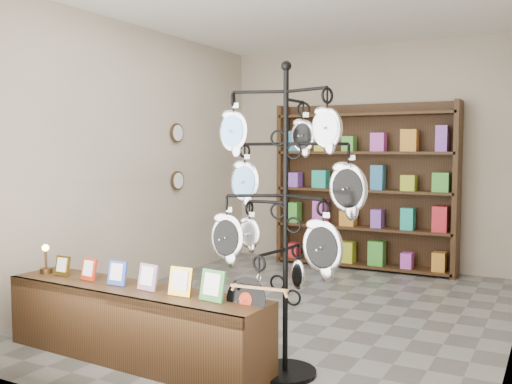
% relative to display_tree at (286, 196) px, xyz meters
% --- Properties ---
extents(ground, '(5.00, 5.00, 0.00)m').
position_rel_display_tree_xyz_m(ground, '(-0.62, 1.49, -1.27)').
color(ground, slate).
rests_on(ground, ground).
extents(room_envelope, '(5.00, 5.00, 5.00)m').
position_rel_display_tree_xyz_m(room_envelope, '(-0.62, 1.49, 0.58)').
color(room_envelope, '#B7A693').
rests_on(room_envelope, ground).
extents(display_tree, '(1.13, 0.93, 2.21)m').
position_rel_display_tree_xyz_m(display_tree, '(0.00, 0.00, 0.00)').
color(display_tree, black).
rests_on(display_tree, ground).
extents(front_shelf, '(2.29, 0.58, 0.80)m').
position_rel_display_tree_xyz_m(front_shelf, '(-1.14, -0.28, -0.99)').
color(front_shelf, black).
rests_on(front_shelf, ground).
extents(back_shelving, '(2.42, 0.36, 2.20)m').
position_rel_display_tree_xyz_m(back_shelving, '(-0.62, 3.78, -0.25)').
color(back_shelving, black).
rests_on(back_shelving, ground).
extents(wall_clocks, '(0.03, 0.24, 0.84)m').
position_rel_display_tree_xyz_m(wall_clocks, '(-2.59, 2.29, 0.23)').
color(wall_clocks, black).
rests_on(wall_clocks, ground).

